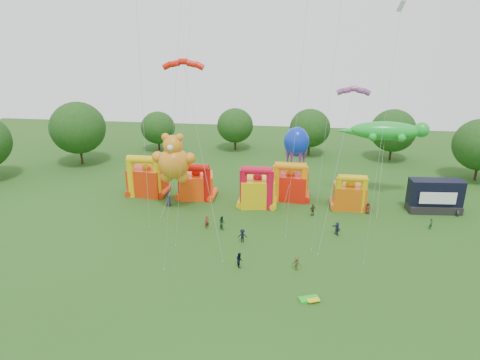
# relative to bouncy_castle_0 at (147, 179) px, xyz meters

# --- Properties ---
(ground) EXTENTS (160.00, 160.00, 0.00)m
(ground) POSITION_rel_bouncy_castle_0_xyz_m (18.16, -28.04, -2.58)
(ground) COLOR #254B15
(ground) RESTS_ON ground
(tree_ring) EXTENTS (120.13, 122.20, 12.07)m
(tree_ring) POSITION_rel_bouncy_castle_0_xyz_m (17.01, -27.44, 3.68)
(tree_ring) COLOR #352314
(tree_ring) RESTS_ON ground
(bouncy_castle_0) EXTENTS (5.88, 4.96, 6.82)m
(bouncy_castle_0) POSITION_rel_bouncy_castle_0_xyz_m (0.00, 0.00, 0.00)
(bouncy_castle_0) COLOR red
(bouncy_castle_0) RESTS_ON ground
(bouncy_castle_1) EXTENTS (5.83, 5.03, 5.92)m
(bouncy_castle_1) POSITION_rel_bouncy_castle_0_xyz_m (8.03, -0.35, -0.33)
(bouncy_castle_1) COLOR #F7440D
(bouncy_castle_1) RESTS_ON ground
(bouncy_castle_2) EXTENTS (5.47, 4.63, 6.52)m
(bouncy_castle_2) POSITION_rel_bouncy_castle_0_xyz_m (17.77, -2.28, -0.10)
(bouncy_castle_2) COLOR #DBB40B
(bouncy_castle_2) RESTS_ON ground
(bouncy_castle_3) EXTENTS (5.75, 4.83, 6.32)m
(bouncy_castle_3) POSITION_rel_bouncy_castle_0_xyz_m (22.54, 1.14, -0.18)
(bouncy_castle_3) COLOR red
(bouncy_castle_3) RESTS_ON ground
(bouncy_castle_4) EXTENTS (4.58, 3.70, 5.58)m
(bouncy_castle_4) POSITION_rel_bouncy_castle_0_xyz_m (31.33, -1.42, -0.44)
(bouncy_castle_4) COLOR #D05A0B
(bouncy_castle_4) RESTS_ON ground
(stage_trailer) EXTENTS (7.59, 3.38, 4.85)m
(stage_trailer) POSITION_rel_bouncy_castle_0_xyz_m (43.37, -0.92, -0.25)
(stage_trailer) COLOR black
(stage_trailer) RESTS_ON ground
(teddy_bear_kite) EXTENTS (6.31, 5.67, 11.49)m
(teddy_bear_kite) POSITION_rel_bouncy_castle_0_xyz_m (5.95, -5.25, 4.05)
(teddy_bear_kite) COLOR orange
(teddy_bear_kite) RESTS_ON ground
(gecko_kite) EXTENTS (13.76, 11.16, 12.05)m
(gecko_kite) POSITION_rel_bouncy_castle_0_xyz_m (36.06, 1.99, 4.75)
(gecko_kite) COLOR green
(gecko_kite) RESTS_ON ground
(octopus_kite) EXTENTS (3.78, 6.30, 11.41)m
(octopus_kite) POSITION_rel_bouncy_castle_0_xyz_m (22.94, 0.74, 3.94)
(octopus_kite) COLOR #0B2CB3
(octopus_kite) RESTS_ON ground
(parafoil_kites) EXTENTS (30.32, 12.74, 30.37)m
(parafoil_kites) POSITION_rel_bouncy_castle_0_xyz_m (18.60, -13.60, 7.85)
(parafoil_kites) COLOR red
(parafoil_kites) RESTS_ON ground
(diamond_kites) EXTENTS (24.93, 16.24, 43.29)m
(diamond_kites) POSITION_rel_bouncy_castle_0_xyz_m (20.39, -13.08, 14.03)
(diamond_kites) COLOR red
(diamond_kites) RESTS_ON ground
(folded_kite_bundle) EXTENTS (2.23, 1.67, 0.31)m
(folded_kite_bundle) POSITION_rel_bouncy_castle_0_xyz_m (25.14, -25.09, -2.44)
(folded_kite_bundle) COLOR green
(folded_kite_bundle) RESTS_ON ground
(spectator_0) EXTENTS (1.00, 0.75, 1.84)m
(spectator_0) POSITION_rel_bouncy_castle_0_xyz_m (4.66, -4.13, -1.66)
(spectator_0) COLOR #2D2741
(spectator_0) RESTS_ON ground
(spectator_1) EXTENTS (0.78, 0.72, 1.78)m
(spectator_1) POSITION_rel_bouncy_castle_0_xyz_m (11.89, -10.79, -1.69)
(spectator_1) COLOR maroon
(spectator_1) RESTS_ON ground
(spectator_2) EXTENTS (1.14, 1.16, 1.89)m
(spectator_2) POSITION_rel_bouncy_castle_0_xyz_m (13.91, -10.72, -1.64)
(spectator_2) COLOR #194021
(spectator_2) RESTS_ON ground
(spectator_3) EXTENTS (1.20, 0.78, 1.75)m
(spectator_3) POSITION_rel_bouncy_castle_0_xyz_m (17.06, -13.99, -1.71)
(spectator_3) COLOR black
(spectator_3) RESTS_ON ground
(spectator_4) EXTENTS (1.12, 0.83, 1.76)m
(spectator_4) POSITION_rel_bouncy_castle_0_xyz_m (25.95, -4.89, -1.70)
(spectator_4) COLOR #3E3319
(spectator_4) RESTS_ON ground
(spectator_5) EXTENTS (1.31, 1.68, 1.77)m
(spectator_5) POSITION_rel_bouncy_castle_0_xyz_m (28.87, -10.41, -1.69)
(spectator_5) COLOR #282D43
(spectator_5) RESTS_ON ground
(spectator_6) EXTENTS (0.88, 0.62, 1.70)m
(spectator_6) POSITION_rel_bouncy_castle_0_xyz_m (33.80, -3.04, -1.73)
(spectator_6) COLOR #521F17
(spectator_6) RESTS_ON ground
(spectator_7) EXTENTS (0.64, 0.69, 1.58)m
(spectator_7) POSITION_rel_bouncy_castle_0_xyz_m (41.37, -7.15, -1.79)
(spectator_7) COLOR #1C4725
(spectator_7) RESTS_ON ground
(spectator_8) EXTENTS (0.96, 1.04, 1.72)m
(spectator_8) POSITION_rel_bouncy_castle_0_xyz_m (17.46, -19.74, -1.72)
(spectator_8) COLOR black
(spectator_8) RESTS_ON ground
(spectator_9) EXTENTS (1.17, 0.86, 1.62)m
(spectator_9) POSITION_rel_bouncy_castle_0_xyz_m (23.81, -19.55, -1.77)
(spectator_9) COLOR #433D1A
(spectator_9) RESTS_ON ground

